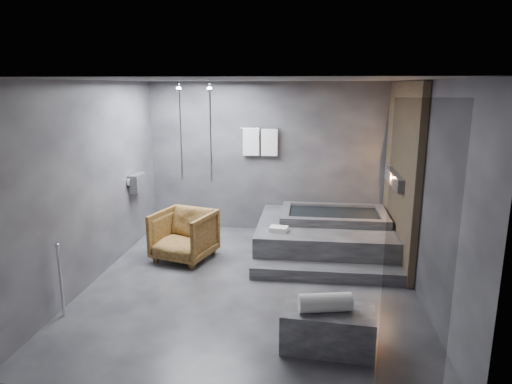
# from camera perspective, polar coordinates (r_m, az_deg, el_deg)

# --- Properties ---
(room) EXTENTS (5.00, 5.04, 2.82)m
(room) POSITION_cam_1_polar(r_m,az_deg,el_deg) (6.28, 3.31, 4.02)
(room) COLOR #29282B
(room) RESTS_ON ground
(tub_deck) EXTENTS (2.20, 2.00, 0.50)m
(tub_deck) POSITION_cam_1_polar(r_m,az_deg,el_deg) (7.81, 8.54, -5.46)
(tub_deck) COLOR #2D2D2F
(tub_deck) RESTS_ON ground
(tub_step) EXTENTS (2.20, 0.36, 0.18)m
(tub_step) POSITION_cam_1_polar(r_m,az_deg,el_deg) (6.76, 8.77, -9.95)
(tub_step) COLOR #2D2D2F
(tub_step) RESTS_ON ground
(concrete_bench) EXTENTS (1.01, 0.61, 0.44)m
(concrete_bench) POSITION_cam_1_polar(r_m,az_deg,el_deg) (5.11, 8.96, -16.49)
(concrete_bench) COLOR #38383B
(concrete_bench) RESTS_ON ground
(driftwood_chair) EXTENTS (1.06, 1.08, 0.79)m
(driftwood_chair) POSITION_cam_1_polar(r_m,az_deg,el_deg) (7.39, -8.99, -5.35)
(driftwood_chair) COLOR #422A10
(driftwood_chair) RESTS_ON ground
(rolled_towel) EXTENTS (0.58, 0.30, 0.20)m
(rolled_towel) POSITION_cam_1_polar(r_m,az_deg,el_deg) (4.92, 8.63, -13.51)
(rolled_towel) COLOR white
(rolled_towel) RESTS_ON concrete_bench
(deck_towel) EXTENTS (0.30, 0.24, 0.07)m
(deck_towel) POSITION_cam_1_polar(r_m,az_deg,el_deg) (7.16, 2.85, -4.64)
(deck_towel) COLOR silver
(deck_towel) RESTS_ON tub_deck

